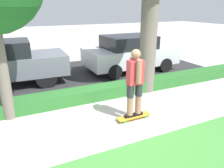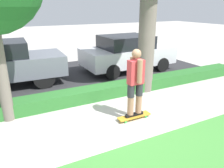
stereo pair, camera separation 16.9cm
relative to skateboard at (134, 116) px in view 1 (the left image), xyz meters
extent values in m
plane|color=#BCB7AD|center=(-0.49, 0.08, -0.07)|extent=(60.00, 60.00, 0.00)
cube|color=#2D2D30|center=(-0.49, 4.28, -0.07)|extent=(12.46, 5.00, 0.01)
cube|color=#2D702D|center=(-0.49, 1.68, 0.12)|extent=(12.46, 0.60, 0.38)
cube|color=gold|center=(0.00, 0.00, 0.01)|extent=(0.91, 0.24, 0.02)
cylinder|color=green|center=(0.31, -0.09, -0.04)|extent=(0.07, 0.04, 0.07)
cylinder|color=green|center=(0.31, 0.09, -0.04)|extent=(0.07, 0.04, 0.07)
cylinder|color=green|center=(-0.31, -0.09, -0.04)|extent=(0.07, 0.04, 0.07)
cylinder|color=green|center=(-0.31, 0.09, -0.04)|extent=(0.07, 0.04, 0.07)
cube|color=black|center=(-0.12, 0.00, 0.05)|extent=(0.26, 0.09, 0.07)
cylinder|color=#A37556|center=(-0.12, 0.00, 0.49)|extent=(0.16, 0.16, 0.81)
cylinder|color=#2D2D33|center=(-0.12, 0.00, 0.73)|extent=(0.18, 0.18, 0.32)
cube|color=black|center=(0.12, 0.00, 0.05)|extent=(0.26, 0.09, 0.07)
cylinder|color=#A37556|center=(0.12, 0.00, 0.49)|extent=(0.16, 0.16, 0.81)
cylinder|color=#2D2D33|center=(0.12, 0.00, 0.73)|extent=(0.18, 0.18, 0.32)
cube|color=#C6383D|center=(0.00, 0.00, 1.19)|extent=(0.39, 0.21, 0.60)
cylinder|color=#A37556|center=(0.00, -0.16, 1.25)|extent=(0.13, 0.13, 0.56)
cylinder|color=#A37556|center=(0.00, 0.16, 1.25)|extent=(0.13, 0.13, 0.56)
sphere|color=#A37556|center=(0.00, 0.00, 1.64)|extent=(0.23, 0.23, 0.23)
cylinder|color=#70665B|center=(-2.89, 1.45, 1.27)|extent=(0.29, 0.29, 2.68)
cylinder|color=#70665B|center=(1.45, 1.61, 1.67)|extent=(0.54, 0.54, 3.48)
cube|color=slate|center=(-3.05, 4.21, 0.66)|extent=(4.70, 1.97, 0.71)
cylinder|color=black|center=(-1.61, 3.38, 0.31)|extent=(0.76, 0.22, 0.76)
cylinder|color=black|center=(-1.61, 5.04, 0.31)|extent=(0.76, 0.22, 0.76)
cube|color=silver|center=(2.24, 4.06, 0.59)|extent=(4.06, 2.01, 0.71)
cube|color=black|center=(2.12, 4.06, 1.22)|extent=(2.12, 1.75, 0.54)
cylinder|color=black|center=(3.49, 3.16, 0.24)|extent=(0.62, 0.24, 0.62)
cylinder|color=black|center=(3.49, 4.96, 0.24)|extent=(0.62, 0.24, 0.62)
cylinder|color=black|center=(0.99, 3.16, 0.24)|extent=(0.62, 0.24, 0.62)
cylinder|color=black|center=(0.99, 4.96, 0.24)|extent=(0.62, 0.24, 0.62)
camera|label=1|loc=(-2.67, -4.30, 2.69)|focal=35.00mm
camera|label=2|loc=(-2.82, -4.22, 2.69)|focal=35.00mm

